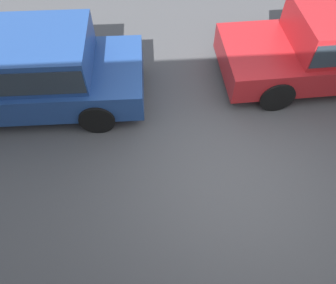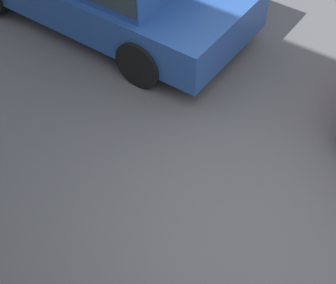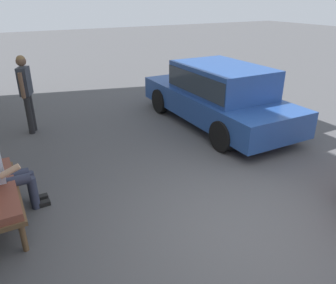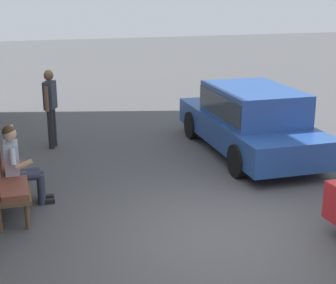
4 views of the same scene
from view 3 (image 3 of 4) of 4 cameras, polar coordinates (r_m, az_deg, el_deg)
ground_plane at (r=4.60m, az=13.99°, el=-15.30°), size 60.00×60.00×0.00m
person_on_phone at (r=5.04m, az=-26.85°, el=-4.04°), size 0.73×0.74×1.34m
parked_car_mid at (r=7.86m, az=8.81°, el=8.48°), size 4.37×1.86×1.44m
pedestrian_standing at (r=7.86m, az=-23.53°, el=8.57°), size 0.51×0.32×1.73m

